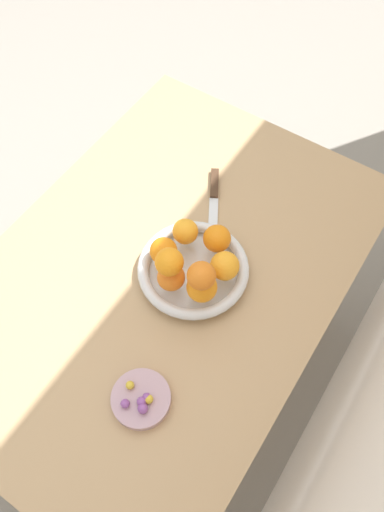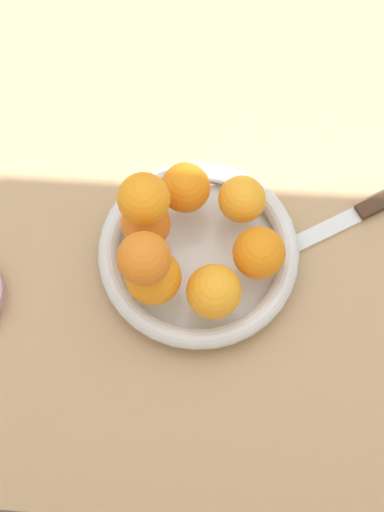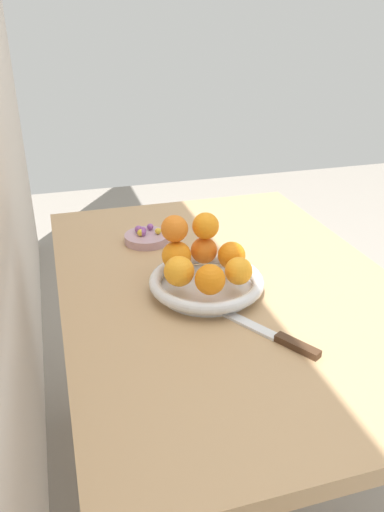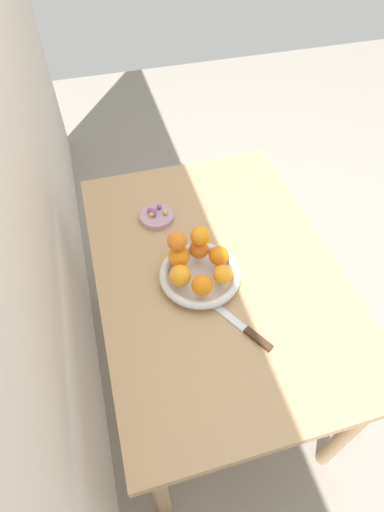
% 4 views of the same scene
% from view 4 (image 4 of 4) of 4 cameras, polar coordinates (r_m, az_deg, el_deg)
% --- Properties ---
extents(ground_plane, '(6.00, 6.00, 0.00)m').
position_cam_4_polar(ground_plane, '(1.91, 2.46, -15.58)').
color(ground_plane, gray).
extents(dining_table, '(1.10, 0.76, 0.74)m').
position_cam_4_polar(dining_table, '(1.35, 3.37, -4.04)').
color(dining_table, tan).
rests_on(dining_table, ground_plane).
extents(fruit_bowl, '(0.25, 0.25, 0.04)m').
position_cam_4_polar(fruit_bowl, '(1.23, 1.16, -2.79)').
color(fruit_bowl, silver).
rests_on(fruit_bowl, dining_table).
extents(candy_dish, '(0.12, 0.12, 0.02)m').
position_cam_4_polar(candy_dish, '(1.42, -5.06, 5.59)').
color(candy_dish, '#B28C99').
rests_on(candy_dish, dining_table).
extents(orange_0, '(0.06, 0.06, 0.06)m').
position_cam_4_polar(orange_0, '(1.23, 0.99, 1.02)').
color(orange_0, orange).
rests_on(orange_0, fruit_bowl).
extents(orange_1, '(0.07, 0.07, 0.07)m').
position_cam_4_polar(orange_1, '(1.21, -1.91, -0.07)').
color(orange_1, orange).
rests_on(orange_1, fruit_bowl).
extents(orange_2, '(0.06, 0.06, 0.06)m').
position_cam_4_polar(orange_2, '(1.17, -1.68, -2.79)').
color(orange_2, orange).
rests_on(orange_2, fruit_bowl).
extents(orange_3, '(0.06, 0.06, 0.06)m').
position_cam_4_polar(orange_3, '(1.15, 1.44, -4.20)').
color(orange_3, orange).
rests_on(orange_3, fruit_bowl).
extents(orange_4, '(0.06, 0.06, 0.06)m').
position_cam_4_polar(orange_4, '(1.18, 4.42, -2.67)').
color(orange_4, orange).
rests_on(orange_4, fruit_bowl).
extents(orange_5, '(0.06, 0.06, 0.06)m').
position_cam_4_polar(orange_5, '(1.22, 3.85, 0.02)').
color(orange_5, orange).
rests_on(orange_5, fruit_bowl).
extents(orange_6, '(0.06, 0.06, 0.06)m').
position_cam_4_polar(orange_6, '(1.17, -2.16, 2.12)').
color(orange_6, orange).
rests_on(orange_6, orange_1).
extents(orange_7, '(0.06, 0.06, 0.06)m').
position_cam_4_polar(orange_7, '(1.19, 1.17, 2.91)').
color(orange_7, orange).
rests_on(orange_7, orange_0).
extents(candy_ball_0, '(0.02, 0.02, 0.02)m').
position_cam_4_polar(candy_ball_0, '(1.41, -3.85, 6.22)').
color(candy_ball_0, gold).
rests_on(candy_ball_0, candy_dish).
extents(candy_ball_1, '(0.02, 0.02, 0.02)m').
position_cam_4_polar(candy_ball_1, '(1.40, -5.55, 5.93)').
color(candy_ball_1, '#8C4C99').
rests_on(candy_ball_1, candy_dish).
extents(candy_ball_2, '(0.02, 0.02, 0.02)m').
position_cam_4_polar(candy_ball_2, '(1.41, -5.51, 6.31)').
color(candy_ball_2, '#8C4C99').
rests_on(candy_ball_2, candy_dish).
extents(candy_ball_3, '(0.02, 0.02, 0.02)m').
position_cam_4_polar(candy_ball_3, '(1.43, -4.71, 7.03)').
color(candy_ball_3, '#8C4C99').
rests_on(candy_ball_3, candy_dish).
extents(candy_ball_4, '(0.02, 0.02, 0.02)m').
position_cam_4_polar(candy_ball_4, '(1.40, -5.75, 5.92)').
color(candy_ball_4, gold).
rests_on(candy_ball_4, candy_dish).
extents(candy_ball_5, '(0.02, 0.02, 0.02)m').
position_cam_4_polar(candy_ball_5, '(1.42, -5.99, 6.50)').
color(candy_ball_5, '#8C4C99').
rests_on(candy_ball_5, candy_dish).
extents(knife, '(0.23, 0.15, 0.01)m').
position_cam_4_polar(knife, '(1.16, 7.03, -9.88)').
color(knife, '#3F2819').
rests_on(knife, dining_table).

